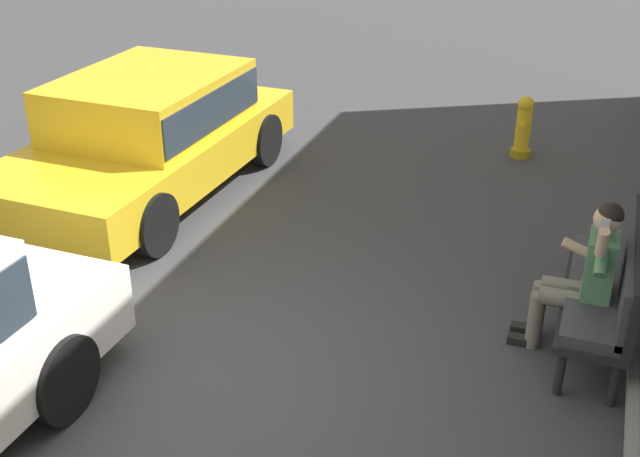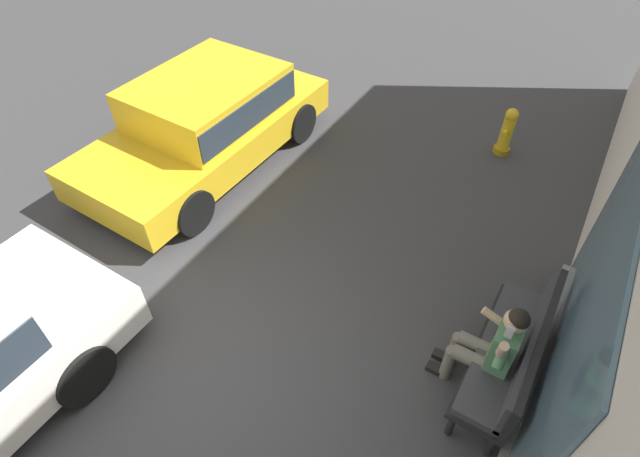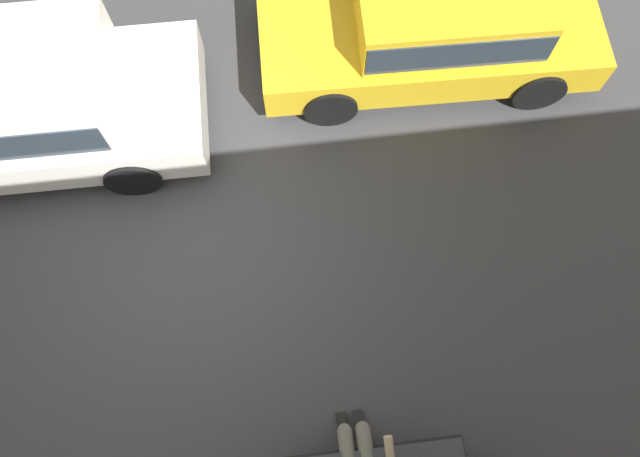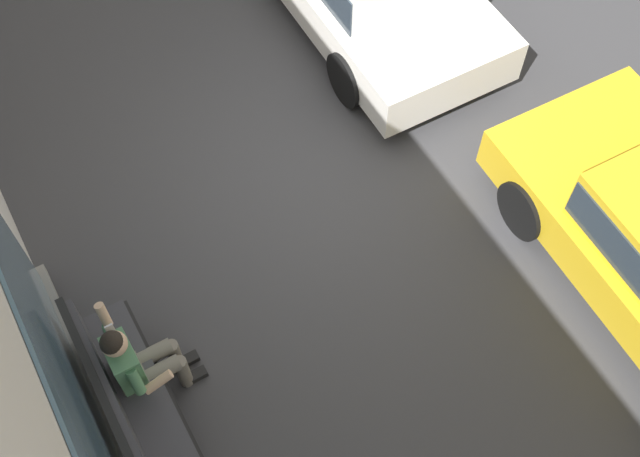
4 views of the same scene
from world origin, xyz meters
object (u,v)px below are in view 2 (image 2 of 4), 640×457
object	(u,v)px
fire_hydrant	(507,132)
parked_car_near	(206,118)
bench	(516,352)
person_on_phone	(492,347)

from	to	relation	value
fire_hydrant	parked_car_near	bearing A→B (deg)	-56.98
bench	person_on_phone	world-z (taller)	person_on_phone
person_on_phone	fire_hydrant	world-z (taller)	person_on_phone
bench	parked_car_near	world-z (taller)	parked_car_near
person_on_phone	bench	bearing A→B (deg)	125.74
parked_car_near	fire_hydrant	world-z (taller)	parked_car_near
person_on_phone	parked_car_near	world-z (taller)	parked_car_near
bench	parked_car_near	xyz separation A→B (m)	(-1.47, -5.14, 0.18)
person_on_phone	fire_hydrant	size ratio (longest dim) A/B	1.65
parked_car_near	fire_hydrant	size ratio (longest dim) A/B	5.17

